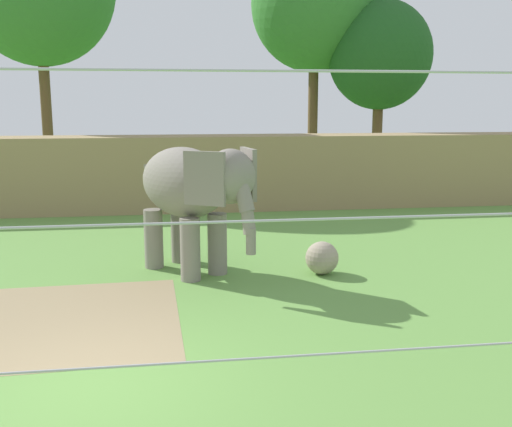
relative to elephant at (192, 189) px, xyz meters
name	(u,v)px	position (x,y,z in m)	size (l,w,h in m)	color
ground_plane	(84,386)	(-1.62, -5.07, -1.84)	(120.00, 120.00, 0.00)	#609342
dirt_patch	(47,321)	(-2.57, -2.58, -1.84)	(4.43, 4.06, 0.01)	#937F5B
embankment_wall	(136,174)	(-1.62, 7.88, -0.58)	(36.00, 1.80, 2.53)	#997F56
elephant	(192,189)	(0.00, 0.00, 0.00)	(2.84, 3.33, 2.78)	gray
enrichment_ball	(322,258)	(2.75, -0.47, -1.48)	(0.72, 0.72, 0.72)	gray
cable_fence	(1,339)	(-1.62, -8.42, 0.20)	(9.47, 0.18, 4.05)	brown
tree_left_of_centre	(380,56)	(8.53, 12.68, 3.76)	(4.42, 4.42, 7.95)	brown
tree_behind_wall	(315,4)	(5.95, 14.00, 6.00)	(5.57, 5.57, 10.79)	brown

